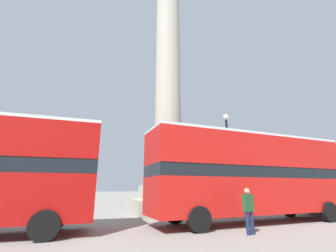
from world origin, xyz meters
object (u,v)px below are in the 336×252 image
Objects in this scene: monument_column at (168,103)px; bus_a at (250,173)px; pedestrian_near_lamp at (248,208)px; street_lamp at (229,160)px.

monument_column is 8.50m from bus_a.
pedestrian_near_lamp is at bearing -87.05° from monument_column.
bus_a is 3.54m from pedestrian_near_lamp.
monument_column is 6.54m from street_lamp.
monument_column is 10.84m from pedestrian_near_lamp.
street_lamp is at bearing -48.28° from monument_column.
bus_a reaches higher than pedestrian_near_lamp.
pedestrian_near_lamp is at bearing -134.87° from bus_a.
monument_column reaches higher than street_lamp.
pedestrian_near_lamp is (0.41, -8.03, -7.27)m from monument_column.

